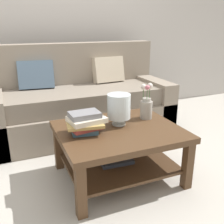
% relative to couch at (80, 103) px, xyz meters
% --- Properties ---
extents(ground_plane, '(10.00, 10.00, 0.00)m').
position_rel_couch_xyz_m(ground_plane, '(-0.04, -0.89, -0.36)').
color(ground_plane, '#B7B2A8').
extents(back_wall, '(6.40, 0.12, 2.70)m').
position_rel_couch_xyz_m(back_wall, '(-0.04, 0.76, 0.99)').
color(back_wall, '#BCB7B2').
rests_on(back_wall, ground).
extents(couch, '(2.14, 0.90, 1.06)m').
position_rel_couch_xyz_m(couch, '(0.00, 0.00, 0.00)').
color(couch, gray).
rests_on(couch, ground).
extents(coffee_table, '(1.00, 0.83, 0.46)m').
position_rel_couch_xyz_m(coffee_table, '(-0.00, -1.15, -0.03)').
color(coffee_table, '#4C331E').
rests_on(coffee_table, ground).
extents(book_stack_main, '(0.33, 0.26, 0.17)m').
position_rel_couch_xyz_m(book_stack_main, '(-0.28, -1.13, 0.18)').
color(book_stack_main, '#3D6075').
rests_on(book_stack_main, coffee_table).
extents(glass_hurricane_vase, '(0.20, 0.20, 0.27)m').
position_rel_couch_xyz_m(glass_hurricane_vase, '(0.04, -1.06, 0.25)').
color(glass_hurricane_vase, silver).
rests_on(glass_hurricane_vase, coffee_table).
extents(flower_pitcher, '(0.11, 0.11, 0.33)m').
position_rel_couch_xyz_m(flower_pitcher, '(0.33, -1.01, 0.21)').
color(flower_pitcher, '#9E998E').
rests_on(flower_pitcher, coffee_table).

